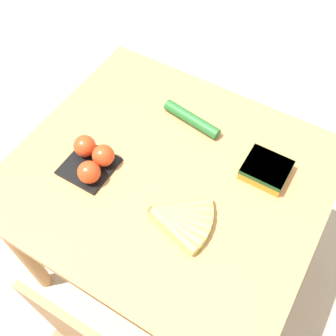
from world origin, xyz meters
TOP-DOWN VIEW (x-y plane):
  - ground_plane at (0.00, 0.00)m, footprint 12.00×12.00m
  - dining_table at (0.00, 0.00)m, footprint 1.01×0.90m
  - banana_bunch at (-0.12, 0.13)m, footprint 0.20×0.19m
  - tomato_pack at (0.23, 0.10)m, footprint 0.16×0.16m
  - carrot_bag at (-0.27, -0.16)m, footprint 0.14×0.13m
  - cucumber_near at (0.04, -0.23)m, footprint 0.23×0.07m

SIDE VIEW (x-z plane):
  - ground_plane at x=0.00m, z-range 0.00..0.00m
  - dining_table at x=0.00m, z-range 0.26..1.04m
  - banana_bunch at x=-0.12m, z-range 0.77..0.81m
  - cucumber_near at x=0.04m, z-range 0.77..0.81m
  - carrot_bag at x=-0.27m, z-range 0.78..0.83m
  - tomato_pack at x=0.23m, z-range 0.77..0.86m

